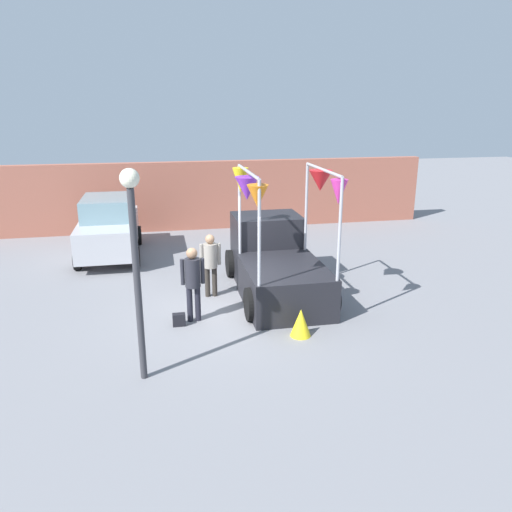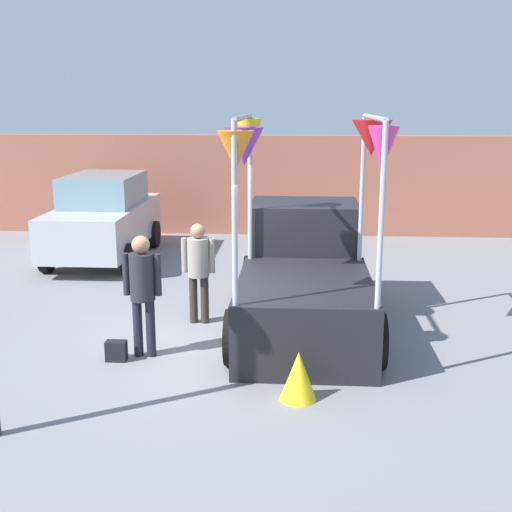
{
  "view_description": "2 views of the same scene",
  "coord_description": "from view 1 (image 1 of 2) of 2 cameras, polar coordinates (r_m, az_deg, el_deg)",
  "views": [
    {
      "loc": [
        -1.56,
        -10.84,
        4.71
      ],
      "look_at": [
        0.7,
        0.4,
        1.18
      ],
      "focal_mm": 35.0,
      "sensor_mm": 36.0,
      "label": 1
    },
    {
      "loc": [
        1.21,
        -8.69,
        3.46
      ],
      "look_at": [
        0.64,
        -0.06,
        1.37
      ],
      "focal_mm": 45.0,
      "sensor_mm": 36.0,
      "label": 2
    }
  ],
  "objects": [
    {
      "name": "ground_plane",
      "position": [
        11.92,
        -2.93,
        -6.18
      ],
      "size": [
        60.0,
        60.0,
        0.0
      ],
      "primitive_type": "plane",
      "color": "slate"
    },
    {
      "name": "vendor_truck",
      "position": [
        12.85,
        2.09,
        -0.27
      ],
      "size": [
        2.4,
        4.06,
        3.28
      ],
      "color": "black",
      "rests_on": "ground"
    },
    {
      "name": "parked_car",
      "position": [
        16.49,
        -16.47,
        3.2
      ],
      "size": [
        1.88,
        4.0,
        1.88
      ],
      "color": "#B7B7BC",
      "rests_on": "ground"
    },
    {
      "name": "person_customer",
      "position": [
        11.06,
        -7.24,
        -2.43
      ],
      "size": [
        0.53,
        0.34,
        1.71
      ],
      "color": "black",
      "rests_on": "ground"
    },
    {
      "name": "person_vendor",
      "position": [
        12.47,
        -5.23,
        -0.41
      ],
      "size": [
        0.53,
        0.34,
        1.61
      ],
      "color": "#2D2823",
      "rests_on": "ground"
    },
    {
      "name": "handbag",
      "position": [
        11.19,
        -8.79,
        -7.21
      ],
      "size": [
        0.28,
        0.16,
        0.28
      ],
      "primitive_type": "cube",
      "color": "black",
      "rests_on": "ground"
    },
    {
      "name": "street_lamp",
      "position": [
        8.46,
        -13.72,
        1.12
      ],
      "size": [
        0.32,
        0.32,
        3.73
      ],
      "color": "#333338",
      "rests_on": "ground"
    },
    {
      "name": "brick_boundary_wall",
      "position": [
        19.4,
        -6.61,
        6.88
      ],
      "size": [
        18.0,
        0.36,
        2.6
      ],
      "primitive_type": "cube",
      "color": "#9E5947",
      "rests_on": "ground"
    },
    {
      "name": "folded_kite_bundle_sunflower",
      "position": [
        10.58,
        5.13,
        -7.59
      ],
      "size": [
        0.62,
        0.62,
        0.6
      ],
      "primitive_type": "cone",
      "rotation": [
        0.0,
        0.0,
        0.86
      ],
      "color": "yellow",
      "rests_on": "ground"
    }
  ]
}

